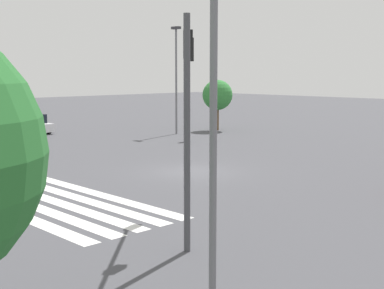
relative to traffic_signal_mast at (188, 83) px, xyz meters
The scene contains 8 objects.
ground_plane 11.26m from the traffic_signal_mast, 135.00° to the left, with size 153.53×153.53×0.00m, color #47474C.
crosswalk_markings 8.64m from the traffic_signal_mast, behind, with size 12.34×4.40×0.01m.
traffic_signal_mast is the anchor object (origin of this frame).
car_0 30.57m from the traffic_signal_mast, 161.46° to the left, with size 4.81×2.32×1.56m.
pedestrian 22.22m from the traffic_signal_mast, 136.28° to the left, with size 0.41×0.41×1.77m.
street_light_pole_a 26.72m from the traffic_signal_mast, 138.09° to the left, with size 0.80×0.36×8.46m.
street_light_pole_b 5.04m from the traffic_signal_mast, 38.02° to the right, with size 0.80×0.36×7.39m.
tree_corner_a 29.49m from the traffic_signal_mast, 131.22° to the left, with size 2.55×2.55×4.28m.
Camera 1 is at (18.76, -18.34, 4.92)m, focal length 50.00 mm.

